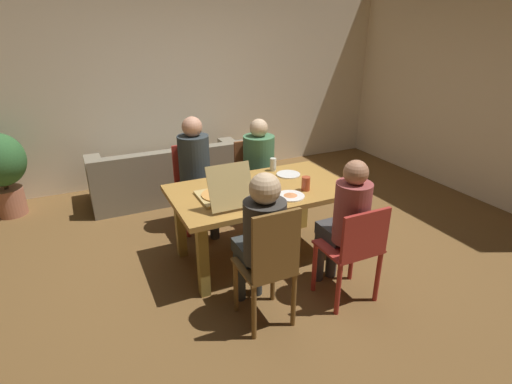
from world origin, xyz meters
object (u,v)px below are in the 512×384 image
person_0 (346,218)px  person_2 (261,234)px  person_1 (196,166)px  chair_3 (255,173)px  drinking_glass_2 (273,164)px  couch (171,177)px  plate_1 (288,174)px  pizza_box_0 (222,194)px  dining_table (261,198)px  chair_0 (354,249)px  person_3 (261,162)px  potted_plant (1,167)px  chair_2 (270,264)px  chair_1 (193,182)px  plate_0 (290,196)px  drinking_glass_0 (349,185)px  drinking_glass_1 (306,184)px

person_0 → person_2: bearing=177.4°
person_1 → chair_3: bearing=7.8°
chair_3 → drinking_glass_2: 0.60m
person_1 → couch: person_1 is taller
plate_1 → couch: plate_1 is taller
pizza_box_0 → dining_table: bearing=11.7°
chair_0 → pizza_box_0: bearing=132.4°
pizza_box_0 → person_3: bearing=46.9°
plate_1 → potted_plant: size_ratio=0.24×
chair_2 → chair_1: bearing=90.0°
chair_3 → plate_0: (-0.22, -1.19, 0.22)m
dining_table → drinking_glass_0: 0.82m
person_0 → person_2: (-0.74, 0.03, 0.02)m
dining_table → person_3: size_ratio=1.40×
chair_2 → drinking_glass_1: chair_2 is taller
chair_0 → drinking_glass_0: 0.71m
chair_0 → person_1: person_1 is taller
chair_0 → chair_2: size_ratio=0.87×
person_3 → chair_3: bearing=90.0°
plate_0 → plate_1: 0.54m
chair_1 → pizza_box_0: bearing=-92.4°
dining_table → couch: dining_table is taller
drinking_glass_1 → potted_plant: size_ratio=0.13×
person_0 → potted_plant: size_ratio=1.21×
pizza_box_0 → plate_0: size_ratio=2.05×
dining_table → chair_3: size_ratio=1.87×
person_2 → pizza_box_0: 0.69m
person_3 → plate_1: size_ratio=4.93×
chair_2 → potted_plant: 3.61m
plate_0 → drinking_glass_0: (0.55, -0.11, 0.04)m
dining_table → person_0: person_0 is taller
dining_table → chair_3: bearing=67.7°
chair_1 → chair_3: bearing=-3.3°
plate_1 → chair_3: bearing=92.9°
chair_1 → person_1: size_ratio=0.73×
person_1 → pizza_box_0: size_ratio=2.45×
couch → person_3: bearing=-54.8°
person_2 → person_3: 1.70m
couch → drinking_glass_0: bearing=-63.6°
chair_2 → person_3: person_3 is taller
person_3 → drinking_glass_1: person_3 is taller
person_3 → plate_0: person_3 is taller
person_2 → plate_0: bearing=42.7°
person_0 → person_3: person_0 is taller
person_0 → drinking_glass_2: 1.18m
chair_0 → person_1: size_ratio=0.69×
chair_0 → chair_3: bearing=90.0°
chair_1 → plate_0: chair_1 is taller
drinking_glass_1 → couch: 2.28m
couch → potted_plant: (-1.91, 0.26, 0.34)m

